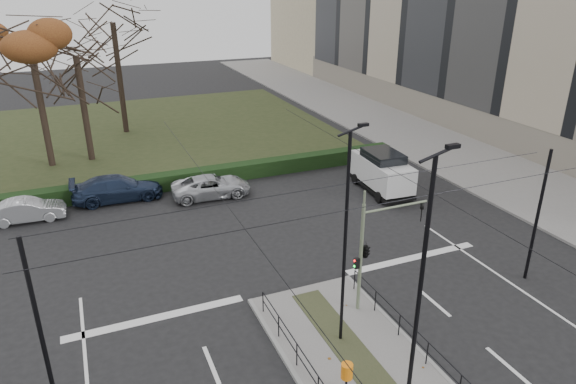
{
  "coord_description": "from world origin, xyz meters",
  "views": [
    {
      "loc": [
        -7.68,
        -11.92,
        12.36
      ],
      "look_at": [
        0.67,
        7.93,
        3.3
      ],
      "focal_mm": 32.0,
      "sensor_mm": 36.0,
      "label": 1
    }
  ],
  "objects_px": {
    "streetlamp_median_near": "(420,297)",
    "bare_tree_center": "(114,31)",
    "litter_bin": "(347,371)",
    "rust_tree": "(29,41)",
    "parked_car_third": "(117,188)",
    "bare_tree_near": "(77,64)",
    "white_van": "(382,171)",
    "streetlamp_median_far": "(346,239)",
    "parked_car_second": "(27,210)",
    "parked_car_fourth": "(211,186)",
    "traffic_light": "(367,249)"
  },
  "relations": [
    {
      "from": "streetlamp_median_near",
      "to": "bare_tree_center",
      "type": "height_order",
      "value": "bare_tree_center"
    },
    {
      "from": "litter_bin",
      "to": "rust_tree",
      "type": "relative_size",
      "value": 0.09
    },
    {
      "from": "parked_car_third",
      "to": "bare_tree_near",
      "type": "bearing_deg",
      "value": 8.33
    },
    {
      "from": "rust_tree",
      "to": "bare_tree_near",
      "type": "relative_size",
      "value": 1.13
    },
    {
      "from": "white_van",
      "to": "bare_tree_center",
      "type": "xyz_separation_m",
      "value": [
        -13.13,
        19.51,
        7.04
      ]
    },
    {
      "from": "parked_car_third",
      "to": "rust_tree",
      "type": "distance_m",
      "value": 11.7
    },
    {
      "from": "streetlamp_median_far",
      "to": "rust_tree",
      "type": "distance_m",
      "value": 26.8
    },
    {
      "from": "bare_tree_center",
      "to": "parked_car_second",
      "type": "bearing_deg",
      "value": -113.9
    },
    {
      "from": "parked_car_fourth",
      "to": "streetlamp_median_near",
      "type": "bearing_deg",
      "value": -174.04
    },
    {
      "from": "white_van",
      "to": "bare_tree_near",
      "type": "height_order",
      "value": "bare_tree_near"
    },
    {
      "from": "traffic_light",
      "to": "streetlamp_median_near",
      "type": "distance_m",
      "value": 5.95
    },
    {
      "from": "traffic_light",
      "to": "streetlamp_median_far",
      "type": "xyz_separation_m",
      "value": [
        -1.76,
        -1.38,
        1.44
      ]
    },
    {
      "from": "litter_bin",
      "to": "white_van",
      "type": "xyz_separation_m",
      "value": [
        10.17,
        14.04,
        0.48
      ]
    },
    {
      "from": "parked_car_second",
      "to": "parked_car_third",
      "type": "xyz_separation_m",
      "value": [
        4.82,
        1.06,
        0.12
      ]
    },
    {
      "from": "parked_car_second",
      "to": "rust_tree",
      "type": "relative_size",
      "value": 0.35
    },
    {
      "from": "streetlamp_median_far",
      "to": "white_van",
      "type": "distance_m",
      "value": 15.18
    },
    {
      "from": "traffic_light",
      "to": "parked_car_fourth",
      "type": "height_order",
      "value": "traffic_light"
    },
    {
      "from": "streetlamp_median_near",
      "to": "rust_tree",
      "type": "bearing_deg",
      "value": 108.95
    },
    {
      "from": "streetlamp_median_near",
      "to": "parked_car_second",
      "type": "height_order",
      "value": "streetlamp_median_near"
    },
    {
      "from": "bare_tree_center",
      "to": "bare_tree_near",
      "type": "xyz_separation_m",
      "value": [
        -3.17,
        -6.46,
        -1.46
      ]
    },
    {
      "from": "parked_car_third",
      "to": "rust_tree",
      "type": "relative_size",
      "value": 0.47
    },
    {
      "from": "litter_bin",
      "to": "bare_tree_near",
      "type": "xyz_separation_m",
      "value": [
        -6.13,
        27.09,
        6.06
      ]
    },
    {
      "from": "litter_bin",
      "to": "bare_tree_center",
      "type": "height_order",
      "value": "bare_tree_center"
    },
    {
      "from": "streetlamp_median_near",
      "to": "parked_car_second",
      "type": "bearing_deg",
      "value": 119.21
    },
    {
      "from": "streetlamp_median_near",
      "to": "parked_car_third",
      "type": "height_order",
      "value": "streetlamp_median_near"
    },
    {
      "from": "parked_car_third",
      "to": "bare_tree_center",
      "type": "height_order",
      "value": "bare_tree_center"
    },
    {
      "from": "parked_car_second",
      "to": "rust_tree",
      "type": "bearing_deg",
      "value": -4.56
    },
    {
      "from": "litter_bin",
      "to": "parked_car_fourth",
      "type": "relative_size",
      "value": 0.21
    },
    {
      "from": "streetlamp_median_far",
      "to": "rust_tree",
      "type": "xyz_separation_m",
      "value": [
        -9.81,
        24.57,
        4.28
      ]
    },
    {
      "from": "streetlamp_median_near",
      "to": "parked_car_second",
      "type": "xyz_separation_m",
      "value": [
        -10.97,
        19.61,
        -3.85
      ]
    },
    {
      "from": "traffic_light",
      "to": "parked_car_fourth",
      "type": "bearing_deg",
      "value": 100.83
    },
    {
      "from": "parked_car_second",
      "to": "bare_tree_center",
      "type": "bearing_deg",
      "value": -21.24
    },
    {
      "from": "parked_car_third",
      "to": "bare_tree_center",
      "type": "bearing_deg",
      "value": -7.12
    },
    {
      "from": "parked_car_third",
      "to": "rust_tree",
      "type": "xyz_separation_m",
      "value": [
        -3.68,
        7.94,
        7.76
      ]
    },
    {
      "from": "streetlamp_median_near",
      "to": "streetlamp_median_far",
      "type": "height_order",
      "value": "streetlamp_median_near"
    },
    {
      "from": "parked_car_third",
      "to": "white_van",
      "type": "height_order",
      "value": "white_van"
    },
    {
      "from": "parked_car_second",
      "to": "bare_tree_near",
      "type": "xyz_separation_m",
      "value": [
        3.79,
        9.26,
        6.28
      ]
    },
    {
      "from": "traffic_light",
      "to": "parked_car_third",
      "type": "relative_size",
      "value": 0.88
    },
    {
      "from": "parked_car_second",
      "to": "rust_tree",
      "type": "distance_m",
      "value": 12.02
    },
    {
      "from": "bare_tree_center",
      "to": "bare_tree_near",
      "type": "bearing_deg",
      "value": -116.14
    },
    {
      "from": "parked_car_third",
      "to": "bare_tree_near",
      "type": "height_order",
      "value": "bare_tree_near"
    },
    {
      "from": "bare_tree_near",
      "to": "parked_car_second",
      "type": "bearing_deg",
      "value": -112.29
    },
    {
      "from": "streetlamp_median_near",
      "to": "bare_tree_near",
      "type": "bearing_deg",
      "value": 103.95
    },
    {
      "from": "litter_bin",
      "to": "bare_tree_near",
      "type": "height_order",
      "value": "bare_tree_near"
    },
    {
      "from": "traffic_light",
      "to": "parked_car_second",
      "type": "distance_m",
      "value": 19.17
    },
    {
      "from": "traffic_light",
      "to": "streetlamp_median_far",
      "type": "height_order",
      "value": "streetlamp_median_far"
    },
    {
      "from": "parked_car_third",
      "to": "rust_tree",
      "type": "height_order",
      "value": "rust_tree"
    },
    {
      "from": "streetlamp_median_far",
      "to": "rust_tree",
      "type": "bearing_deg",
      "value": 111.77
    },
    {
      "from": "litter_bin",
      "to": "white_van",
      "type": "height_order",
      "value": "white_van"
    },
    {
      "from": "bare_tree_near",
      "to": "traffic_light",
      "type": "bearing_deg",
      "value": -69.17
    }
  ]
}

